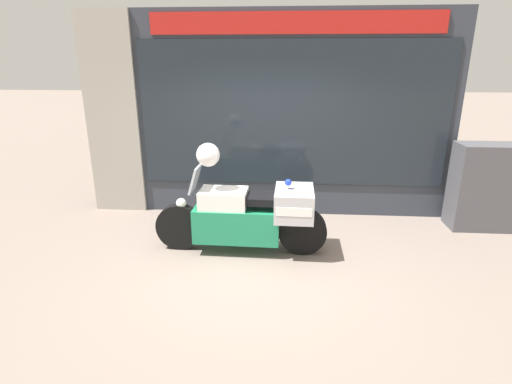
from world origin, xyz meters
name	(u,v)px	position (x,y,z in m)	size (l,w,h in m)	color
ground_plane	(260,262)	(0.00, 0.00, 0.00)	(60.00, 60.00, 0.00)	gray
shop_building	(244,115)	(-0.41, 2.00, 1.65)	(6.04, 0.55, 3.29)	#333842
window_display	(288,183)	(0.37, 2.03, 0.48)	(4.71, 0.30, 2.03)	slate
paramedic_motorcycle	(251,215)	(-0.15, 0.32, 0.53)	(2.35, 0.71, 1.20)	black
utility_cabinet	(484,187)	(3.37, 1.41, 0.67)	(0.94, 0.50, 1.34)	#4C4C51
white_helmet	(208,155)	(-0.70, 0.33, 1.36)	(0.31, 0.31, 0.31)	white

